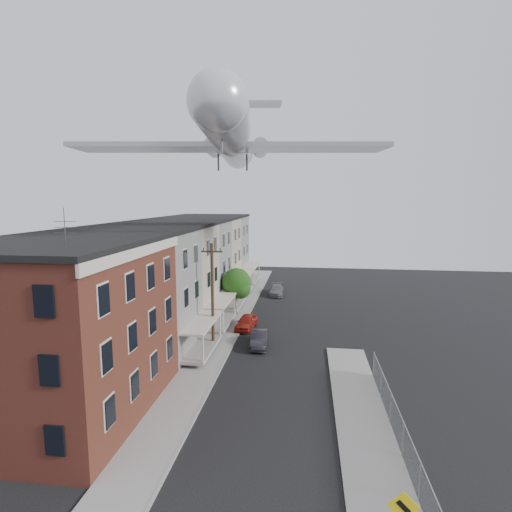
{
  "coord_description": "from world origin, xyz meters",
  "views": [
    {
      "loc": [
        2.23,
        -13.75,
        12.56
      ],
      "look_at": [
        -0.5,
        7.05,
        9.57
      ],
      "focal_mm": 28.0,
      "sensor_mm": 36.0,
      "label": 1
    }
  ],
  "objects": [
    {
      "name": "sidewalk_left",
      "position": [
        -5.5,
        24.0,
        0.06
      ],
      "size": [
        3.0,
        62.0,
        0.12
      ],
      "primitive_type": "cube",
      "color": "gray",
      "rests_on": "ground"
    },
    {
      "name": "sidewalk_right",
      "position": [
        5.5,
        6.0,
        0.06
      ],
      "size": [
        3.0,
        26.0,
        0.12
      ],
      "primitive_type": "cube",
      "color": "gray",
      "rests_on": "ground"
    },
    {
      "name": "curb_left",
      "position": [
        -4.05,
        24.0,
        0.07
      ],
      "size": [
        0.15,
        62.0,
        0.14
      ],
      "primitive_type": "cube",
      "color": "gray",
      "rests_on": "ground"
    },
    {
      "name": "curb_right",
      "position": [
        4.05,
        6.0,
        0.07
      ],
      "size": [
        0.15,
        26.0,
        0.14
      ],
      "primitive_type": "cube",
      "color": "gray",
      "rests_on": "ground"
    },
    {
      "name": "corner_building",
      "position": [
        -12.0,
        7.0,
        5.16
      ],
      "size": [
        10.31,
        12.3,
        12.15
      ],
      "color": "#3D1613",
      "rests_on": "ground"
    },
    {
      "name": "row_house_a",
      "position": [
        -11.96,
        16.5,
        5.13
      ],
      "size": [
        11.98,
        7.0,
        10.3
      ],
      "color": "slate",
      "rests_on": "ground"
    },
    {
      "name": "row_house_b",
      "position": [
        -11.96,
        23.5,
        5.13
      ],
      "size": [
        11.98,
        7.0,
        10.3
      ],
      "color": "gray",
      "rests_on": "ground"
    },
    {
      "name": "row_house_c",
      "position": [
        -11.96,
        30.5,
        5.13
      ],
      "size": [
        11.98,
        7.0,
        10.3
      ],
      "color": "slate",
      "rests_on": "ground"
    },
    {
      "name": "row_house_d",
      "position": [
        -11.96,
        37.5,
        5.13
      ],
      "size": [
        11.98,
        7.0,
        10.3
      ],
      "color": "gray",
      "rests_on": "ground"
    },
    {
      "name": "row_house_e",
      "position": [
        -11.96,
        44.5,
        5.13
      ],
      "size": [
        11.98,
        7.0,
        10.3
      ],
      "color": "slate",
      "rests_on": "ground"
    },
    {
      "name": "chainlink_fence",
      "position": [
        7.0,
        5.0,
        1.0
      ],
      "size": [
        0.06,
        18.06,
        1.9
      ],
      "color": "gray",
      "rests_on": "ground"
    },
    {
      "name": "utility_pole",
      "position": [
        -5.6,
        18.0,
        4.67
      ],
      "size": [
        1.8,
        0.26,
        9.0
      ],
      "color": "black",
      "rests_on": "ground"
    },
    {
      "name": "street_tree",
      "position": [
        -5.27,
        27.92,
        3.45
      ],
      "size": [
        3.22,
        3.2,
        5.2
      ],
      "color": "black",
      "rests_on": "ground"
    },
    {
      "name": "car_near",
      "position": [
        -3.6,
        23.43,
        0.68
      ],
      "size": [
        2.03,
        4.13,
        1.35
      ],
      "primitive_type": "imported",
      "rotation": [
        0.0,
        0.0,
        -0.11
      ],
      "color": "maroon",
      "rests_on": "ground"
    },
    {
      "name": "car_mid",
      "position": [
        -1.8,
        18.93,
        0.66
      ],
      "size": [
        1.73,
        4.09,
        1.31
      ],
      "primitive_type": "imported",
      "rotation": [
        0.0,
        0.0,
        0.09
      ],
      "color": "black",
      "rests_on": "ground"
    },
    {
      "name": "car_far",
      "position": [
        -1.8,
        37.8,
        0.65
      ],
      "size": [
        1.98,
        4.51,
        1.29
      ],
      "primitive_type": "imported",
      "rotation": [
        0.0,
        0.0,
        0.04
      ],
      "color": "slate",
      "rests_on": "ground"
    },
    {
      "name": "airplane",
      "position": [
        -4.35,
        20.79,
        17.77
      ],
      "size": [
        25.19,
        28.76,
        8.28
      ],
      "color": "silver",
      "rests_on": "ground"
    }
  ]
}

